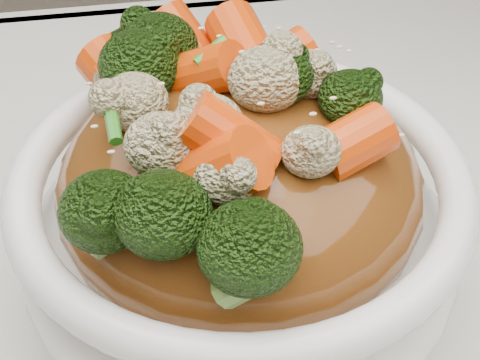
{
  "coord_description": "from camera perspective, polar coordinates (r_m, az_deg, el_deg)",
  "views": [
    {
      "loc": [
        -0.06,
        -0.22,
        1.07
      ],
      "look_at": [
        -0.02,
        0.05,
        0.83
      ],
      "focal_mm": 55.0,
      "sensor_mm": 36.0,
      "label": 1
    }
  ],
  "objects": [
    {
      "name": "scallions",
      "position": [
        0.33,
        -0.0,
        8.53
      ],
      "size": [
        0.17,
        0.17,
        0.02
      ],
      "primitive_type": null,
      "rotation": [
        0.0,
        0.0,
        -0.25
      ],
      "color": "#27781B",
      "rests_on": "sauce_base"
    },
    {
      "name": "cauliflower",
      "position": [
        0.33,
        -0.0,
        7.9
      ],
      "size": [
        0.22,
        0.22,
        0.04
      ],
      "primitive_type": null,
      "rotation": [
        0.0,
        0.0,
        -0.25
      ],
      "color": "#C3B585",
      "rests_on": "sauce_base"
    },
    {
      "name": "broccoli",
      "position": [
        0.33,
        -0.0,
        8.21
      ],
      "size": [
        0.22,
        0.22,
        0.05
      ],
      "primitive_type": null,
      "rotation": [
        0.0,
        0.0,
        -0.25
      ],
      "color": "black",
      "rests_on": "sauce_base"
    },
    {
      "name": "bowl",
      "position": [
        0.39,
        -0.0,
        -3.85
      ],
      "size": [
        0.28,
        0.28,
        0.09
      ],
      "primitive_type": null,
      "rotation": [
        0.0,
        0.0,
        -0.25
      ],
      "color": "white",
      "rests_on": "tablecloth"
    },
    {
      "name": "sauce_base",
      "position": [
        0.37,
        -0.0,
        -0.38
      ],
      "size": [
        0.22,
        0.22,
        0.1
      ],
      "primitive_type": "ellipsoid",
      "rotation": [
        0.0,
        0.0,
        -0.25
      ],
      "color": "#5E3110",
      "rests_on": "bowl"
    },
    {
      "name": "sesame_seeds",
      "position": [
        0.33,
        -0.0,
        8.53
      ],
      "size": [
        0.2,
        0.2,
        0.01
      ],
      "primitive_type": null,
      "rotation": [
        0.0,
        0.0,
        -0.25
      ],
      "color": "beige",
      "rests_on": "sauce_base"
    },
    {
      "name": "carrots",
      "position": [
        0.33,
        -0.0,
        8.37
      ],
      "size": [
        0.22,
        0.22,
        0.05
      ],
      "primitive_type": null,
      "rotation": [
        0.0,
        0.0,
        -0.25
      ],
      "color": "#D74007",
      "rests_on": "sauce_base"
    }
  ]
}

